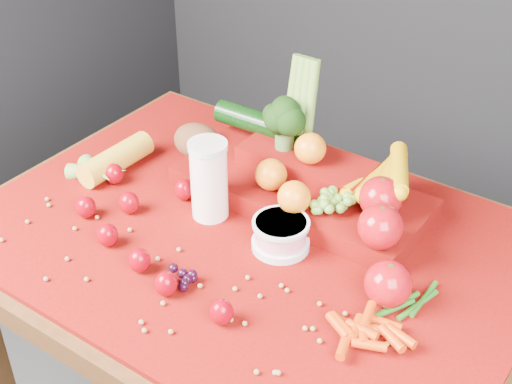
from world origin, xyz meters
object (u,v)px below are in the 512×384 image
Objects in this scene: milk_glass at (209,177)px; produce_mound at (315,181)px; yogurt_bowl at (281,234)px; table at (250,276)px.

produce_mound is (0.15, 0.15, -0.03)m from milk_glass.
produce_mound is (-0.02, 0.15, 0.03)m from yogurt_bowl.
produce_mound is at bearing 43.56° from milk_glass.
table is 10.02× the size of yogurt_bowl.
yogurt_bowl is at bearing -82.42° from produce_mound.
yogurt_bowl is (0.07, 0.00, 0.14)m from table.
yogurt_bowl reaches higher than table.
table is 1.86× the size of produce_mound.
milk_glass is 0.28× the size of produce_mound.
table is at bearing -4.51° from milk_glass.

